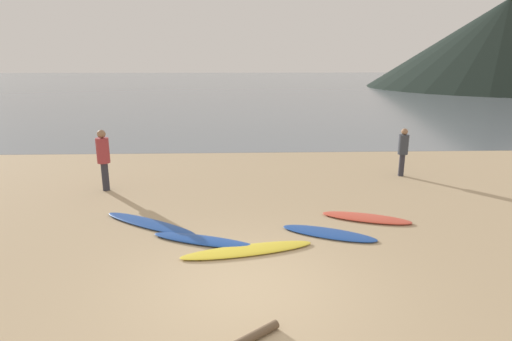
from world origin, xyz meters
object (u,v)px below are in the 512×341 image
Objects in this scene: surfboard_2 at (248,250)px; surfboard_3 at (329,233)px; person_0 at (103,155)px; surfboard_4 at (366,218)px; person_1 at (403,148)px; surfboard_1 at (205,240)px; surfboard_0 at (150,224)px.

surfboard_2 is 1.94m from surfboard_3.
person_0 reaches higher than surfboard_3.
surfboard_3 is 1.38m from surfboard_4.
person_1 is (2.25, 3.77, 0.88)m from surfboard_4.
surfboard_1 is at bearing -124.14° from person_0.
surfboard_4 is 1.17× the size of person_0.
surfboard_4 reaches higher than surfboard_2.
surfboard_4 is (5.09, 0.16, 0.00)m from surfboard_0.
surfboard_2 is at bearing -0.52° from surfboard_0.
person_1 is at bearing 79.02° from surfboard_3.
person_1 is at bearing 61.06° from surfboard_0.
surfboard_3 is 6.82m from person_0.
surfboard_3 is at bearing -104.83° from person_0.
surfboard_0 is at bearing -165.17° from surfboard_3.
surfboard_1 reaches higher than surfboard_0.
surfboard_4 is (3.75, 1.15, -0.00)m from surfboard_1.
person_0 is 1.14× the size of person_1.
surfboard_4 is 7.42m from person_0.
surfboard_2 is 1.29× the size of surfboard_3.
surfboard_1 is 4.96m from person_0.
surfboard_1 is (1.34, -0.99, 0.01)m from surfboard_0.
surfboard_4 is 1.34× the size of person_1.
surfboard_2 is 3.29m from surfboard_4.
person_0 reaches higher than person_1.
surfboard_0 is 8.37m from person_1.
surfboard_1 is at bearing -142.50° from surfboard_4.
surfboard_2 is (2.23, -1.47, -0.00)m from surfboard_0.
person_1 is at bearing -66.77° from person_0.
person_1 reaches higher than surfboard_0.
person_0 reaches higher than surfboard_0.
surfboard_2 is at bearing -131.88° from surfboard_3.
person_1 reaches higher than surfboard_4.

